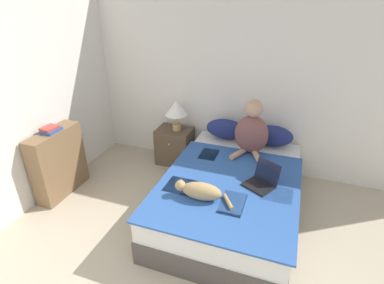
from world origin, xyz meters
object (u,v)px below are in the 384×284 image
(bookshelf, at_px, (59,163))
(book_stack_top, at_px, (50,129))
(table_lamp, at_px, (176,109))
(person_sitting, at_px, (252,131))
(laptop_open, at_px, (262,181))
(pillow_far, at_px, (272,136))
(cat_tabby, at_px, (200,191))
(bed, at_px, (231,194))
(nightstand, at_px, (175,146))
(pillow_near, at_px, (225,129))

(bookshelf, distance_m, book_stack_top, 0.46)
(table_lamp, distance_m, book_stack_top, 1.64)
(person_sitting, bearing_deg, laptop_open, -70.26)
(laptop_open, bearing_deg, pillow_far, 119.45)
(pillow_far, distance_m, table_lamp, 1.37)
(cat_tabby, bearing_deg, bed, -115.55)
(nightstand, distance_m, bookshelf, 1.61)
(cat_tabby, bearing_deg, book_stack_top, -8.82)
(person_sitting, xyz_separation_m, laptop_open, (0.24, -0.68, -0.24))
(pillow_far, distance_m, laptop_open, 0.99)
(bookshelf, bearing_deg, pillow_far, 26.39)
(nightstand, bearing_deg, bookshelf, -131.99)
(pillow_near, distance_m, table_lamp, 0.75)
(laptop_open, bearing_deg, bookshelf, -145.62)
(cat_tabby, height_order, nightstand, cat_tabby)
(person_sitting, height_order, cat_tabby, person_sitting)
(pillow_far, bearing_deg, nightstand, -178.82)
(nightstand, bearing_deg, pillow_far, 1.18)
(person_sitting, distance_m, book_stack_top, 2.41)
(pillow_near, height_order, pillow_far, same)
(pillow_near, distance_m, book_stack_top, 2.22)
(cat_tabby, bearing_deg, pillow_near, -89.00)
(bookshelf, bearing_deg, table_lamp, 46.94)
(nightstand, distance_m, table_lamp, 0.60)
(cat_tabby, height_order, laptop_open, laptop_open)
(person_sitting, bearing_deg, pillow_far, 53.11)
(person_sitting, bearing_deg, bookshelf, -157.76)
(cat_tabby, xyz_separation_m, table_lamp, (-0.82, 1.39, 0.26))
(cat_tabby, relative_size, table_lamp, 1.37)
(bed, bearing_deg, pillow_far, 70.73)
(bookshelf, bearing_deg, pillow_near, 33.72)
(laptop_open, relative_size, nightstand, 0.71)
(cat_tabby, xyz_separation_m, laptop_open, (0.54, 0.44, -0.04))
(cat_tabby, distance_m, laptop_open, 0.69)
(pillow_far, bearing_deg, laptop_open, -89.47)
(person_sitting, relative_size, cat_tabby, 1.15)
(laptop_open, height_order, table_lamp, table_lamp)
(cat_tabby, height_order, table_lamp, table_lamp)
(bed, distance_m, pillow_near, 1.04)
(pillow_near, height_order, bookshelf, bookshelf)
(pillow_far, distance_m, cat_tabby, 1.52)
(pillow_far, xyz_separation_m, person_sitting, (-0.23, -0.31, 0.16))
(bed, distance_m, laptop_open, 0.46)
(nightstand, height_order, bookshelf, bookshelf)
(pillow_near, relative_size, laptop_open, 1.37)
(pillow_near, bearing_deg, cat_tabby, -85.90)
(bed, relative_size, nightstand, 3.90)
(person_sitting, height_order, nightstand, person_sitting)
(bed, relative_size, bookshelf, 2.48)
(cat_tabby, bearing_deg, table_lamp, -62.70)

